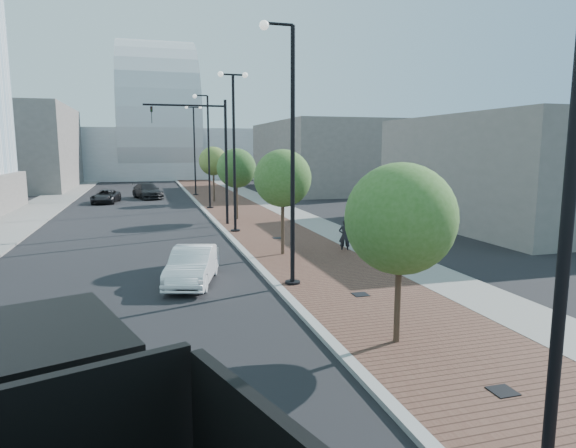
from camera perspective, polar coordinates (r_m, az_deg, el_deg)
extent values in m
plane|color=black|center=(9.60, 15.32, -23.12)|extent=(220.00, 220.00, 0.00)
cube|color=#4C2D23|center=(47.82, -6.35, 2.72)|extent=(7.00, 140.00, 0.12)
cube|color=slate|center=(48.34, -3.19, 2.83)|extent=(2.40, 140.00, 0.13)
cube|color=gray|center=(47.37, -10.53, 2.59)|extent=(0.30, 140.00, 0.14)
cube|color=slate|center=(47.94, -26.19, 1.89)|extent=(4.00, 140.00, 0.12)
cube|color=black|center=(7.35, -28.23, -19.98)|extent=(3.03, 3.09, 2.47)
cube|color=black|center=(9.05, -28.95, -20.17)|extent=(2.31, 1.17, 1.23)
cylinder|color=black|center=(8.86, -21.53, -22.41)|extent=(0.60, 1.08, 1.04)
cylinder|color=silver|center=(8.86, -21.53, -22.41)|extent=(0.49, 0.64, 0.57)
imported|color=silver|center=(18.90, -10.88, -4.70)|extent=(2.50, 4.38, 1.37)
imported|color=black|center=(48.56, -20.14, 2.98)|extent=(2.63, 4.60, 1.21)
imported|color=black|center=(51.73, -15.79, 3.66)|extent=(3.37, 5.51, 1.49)
imported|color=black|center=(24.22, 6.51, -1.35)|extent=(0.68, 0.56, 1.61)
cylinder|color=black|center=(7.01, 29.64, 4.33)|extent=(0.16, 0.16, 9.00)
cylinder|color=black|center=(18.30, 0.52, -6.86)|extent=(0.56, 0.56, 0.20)
cylinder|color=black|center=(17.63, 0.54, 7.43)|extent=(0.16, 0.16, 9.00)
cylinder|color=black|center=(17.97, -1.09, 21.92)|extent=(1.00, 0.10, 0.10)
sphere|color=silver|center=(17.83, -2.76, 21.79)|extent=(0.32, 0.32, 0.32)
cylinder|color=black|center=(29.74, -6.04, -0.84)|extent=(0.56, 0.56, 0.20)
cylinder|color=black|center=(29.34, -6.18, 7.90)|extent=(0.16, 0.16, 9.00)
cylinder|color=black|center=(29.62, -6.33, 16.64)|extent=(1.40, 0.10, 0.10)
sphere|color=silver|center=(29.51, -7.73, 16.64)|extent=(0.32, 0.32, 0.32)
sphere|color=silver|center=(29.75, -4.95, 16.62)|extent=(0.32, 0.32, 0.32)
cylinder|color=black|center=(41.50, -8.91, 1.82)|extent=(0.56, 0.56, 0.20)
cylinder|color=black|center=(41.21, -9.06, 8.07)|extent=(0.16, 0.16, 9.00)
cylinder|color=black|center=(41.36, -9.92, 14.29)|extent=(1.00, 0.10, 0.10)
sphere|color=silver|center=(41.30, -10.63, 14.19)|extent=(0.32, 0.32, 0.32)
cylinder|color=black|center=(53.37, -10.51, 3.29)|extent=(0.56, 0.56, 0.20)
cylinder|color=black|center=(53.14, -10.65, 8.15)|extent=(0.16, 0.16, 9.00)
cylinder|color=black|center=(53.30, -10.79, 12.99)|extent=(1.40, 0.10, 0.10)
sphere|color=silver|center=(53.24, -11.56, 12.98)|extent=(0.32, 0.32, 0.32)
sphere|color=silver|center=(53.37, -10.02, 13.01)|extent=(0.32, 0.32, 0.32)
cylinder|color=black|center=(32.31, -7.08, 6.86)|extent=(0.18, 0.18, 8.00)
cylinder|color=black|center=(32.11, -11.73, 13.16)|extent=(5.00, 0.12, 0.12)
imported|color=black|center=(31.97, -15.35, 11.98)|extent=(0.16, 0.20, 1.00)
cylinder|color=#382619|center=(12.92, 12.49, -7.12)|extent=(0.16, 0.16, 3.07)
sphere|color=#346020|center=(12.56, 12.75, 0.60)|extent=(2.78, 2.78, 2.78)
sphere|color=#346020|center=(13.05, 13.63, -0.11)|extent=(1.94, 1.94, 1.94)
sphere|color=#346020|center=(12.12, 12.23, 1.79)|extent=(1.67, 1.67, 1.67)
cylinder|color=#382619|center=(22.95, -0.62, 0.41)|extent=(0.16, 0.16, 3.40)
sphere|color=#315A1E|center=(22.75, -0.62, 5.26)|extent=(2.63, 2.63, 2.63)
sphere|color=#315A1E|center=(23.16, 0.14, 4.72)|extent=(1.84, 1.84, 1.84)
sphere|color=#315A1E|center=(22.37, -1.17, 6.07)|extent=(1.58, 1.58, 1.58)
cylinder|color=#382619|center=(34.59, -5.88, 3.17)|extent=(0.16, 0.16, 3.39)
sphere|color=#264D1A|center=(34.46, -5.94, 6.38)|extent=(2.70, 2.70, 2.70)
sphere|color=#264D1A|center=(34.84, -5.36, 6.02)|extent=(1.89, 1.89, 1.89)
sphere|color=#264D1A|center=(34.10, -6.36, 6.92)|extent=(1.62, 1.62, 1.62)
cylinder|color=#382619|center=(46.41, -8.50, 4.63)|extent=(0.16, 0.16, 3.56)
sphere|color=#486121|center=(46.31, -8.56, 7.15)|extent=(2.63, 2.63, 2.63)
sphere|color=#486121|center=(46.67, -8.11, 6.85)|extent=(1.84, 1.84, 1.84)
sphere|color=#486121|center=(45.97, -8.89, 7.57)|extent=(1.58, 1.58, 1.58)
cube|color=#A2A8AC|center=(91.94, -14.58, 7.82)|extent=(50.00, 28.00, 8.00)
cube|color=#625C58|center=(68.70, -29.34, 7.61)|extent=(14.00, 20.00, 10.00)
cube|color=#5F5A56|center=(60.46, 3.82, 7.74)|extent=(12.00, 22.00, 8.00)
cube|color=#66605C|center=(35.04, 23.94, 5.50)|extent=(10.00, 16.00, 7.00)
cube|color=black|center=(11.51, 23.38, -17.15)|extent=(0.50, 0.50, 0.02)
cube|color=black|center=(17.10, 8.30, -7.98)|extent=(0.50, 0.50, 0.02)
cube|color=black|center=(27.22, -1.21, -1.62)|extent=(0.50, 0.50, 0.02)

